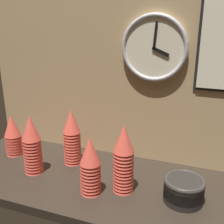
{
  "coord_description": "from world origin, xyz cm",
  "views": [
    {
      "loc": [
        34.27,
        -101.03,
        69.01
      ],
      "look_at": [
        -4.67,
        4.0,
        30.59
      ],
      "focal_mm": 45.0,
      "sensor_mm": 36.0,
      "label": 1
    }
  ],
  "objects_px": {
    "cup_stack_center_left": "(72,137)",
    "cup_stack_far_left": "(13,135)",
    "cup_stack_left": "(32,144)",
    "cup_stack_center_right": "(124,159)",
    "wall_clock": "(154,48)",
    "bowl_stack_right": "(184,189)",
    "cup_stack_center": "(90,166)"
  },
  "relations": [
    {
      "from": "cup_stack_center_left",
      "to": "cup_stack_far_left",
      "type": "bearing_deg",
      "value": -175.74
    },
    {
      "from": "cup_stack_left",
      "to": "cup_stack_center_right",
      "type": "distance_m",
      "value": 0.44
    },
    {
      "from": "cup_stack_left",
      "to": "wall_clock",
      "type": "relative_size",
      "value": 0.93
    },
    {
      "from": "bowl_stack_right",
      "to": "wall_clock",
      "type": "relative_size",
      "value": 0.54
    },
    {
      "from": "cup_stack_far_left",
      "to": "cup_stack_center_right",
      "type": "bearing_deg",
      "value": -9.84
    },
    {
      "from": "cup_stack_center_right",
      "to": "cup_stack_left",
      "type": "bearing_deg",
      "value": -179.54
    },
    {
      "from": "cup_stack_center_right",
      "to": "wall_clock",
      "type": "relative_size",
      "value": 0.98
    },
    {
      "from": "cup_stack_center",
      "to": "cup_stack_center_right",
      "type": "bearing_deg",
      "value": 26.76
    },
    {
      "from": "cup_stack_center",
      "to": "cup_stack_center_left",
      "type": "xyz_separation_m",
      "value": [
        -0.19,
        0.2,
        0.01
      ]
    },
    {
      "from": "cup_stack_center",
      "to": "bowl_stack_right",
      "type": "bearing_deg",
      "value": 11.67
    },
    {
      "from": "cup_stack_left",
      "to": "bowl_stack_right",
      "type": "distance_m",
      "value": 0.68
    },
    {
      "from": "cup_stack_far_left",
      "to": "cup_stack_center_left",
      "type": "relative_size",
      "value": 0.79
    },
    {
      "from": "cup_stack_center_right",
      "to": "wall_clock",
      "type": "distance_m",
      "value": 0.5
    },
    {
      "from": "cup_stack_center",
      "to": "bowl_stack_right",
      "type": "distance_m",
      "value": 0.38
    },
    {
      "from": "cup_stack_left",
      "to": "cup_stack_center_left",
      "type": "relative_size",
      "value": 1.0
    },
    {
      "from": "cup_stack_left",
      "to": "bowl_stack_right",
      "type": "xyz_separation_m",
      "value": [
        0.68,
        0.02,
        -0.09
      ]
    },
    {
      "from": "cup_stack_far_left",
      "to": "bowl_stack_right",
      "type": "xyz_separation_m",
      "value": [
        0.88,
        -0.1,
        -0.06
      ]
    },
    {
      "from": "cup_stack_left",
      "to": "cup_stack_far_left",
      "type": "xyz_separation_m",
      "value": [
        -0.2,
        0.11,
        -0.03
      ]
    },
    {
      "from": "cup_stack_center_left",
      "to": "bowl_stack_right",
      "type": "xyz_separation_m",
      "value": [
        0.55,
        -0.12,
        -0.09
      ]
    },
    {
      "from": "cup_stack_far_left",
      "to": "wall_clock",
      "type": "height_order",
      "value": "wall_clock"
    },
    {
      "from": "cup_stack_center_right",
      "to": "bowl_stack_right",
      "type": "xyz_separation_m",
      "value": [
        0.24,
        0.01,
        -0.09
      ]
    },
    {
      "from": "bowl_stack_right",
      "to": "wall_clock",
      "type": "height_order",
      "value": "wall_clock"
    },
    {
      "from": "cup_stack_center_left",
      "to": "cup_stack_center",
      "type": "bearing_deg",
      "value": -46.45
    },
    {
      "from": "cup_stack_far_left",
      "to": "cup_stack_center_left",
      "type": "distance_m",
      "value": 0.33
    },
    {
      "from": "cup_stack_center",
      "to": "cup_stack_far_left",
      "type": "bearing_deg",
      "value": 161.72
    },
    {
      "from": "cup_stack_center_right",
      "to": "bowl_stack_right",
      "type": "distance_m",
      "value": 0.26
    },
    {
      "from": "cup_stack_center_right",
      "to": "cup_stack_center_left",
      "type": "bearing_deg",
      "value": 156.15
    },
    {
      "from": "cup_stack_left",
      "to": "bowl_stack_right",
      "type": "relative_size",
      "value": 1.73
    },
    {
      "from": "cup_stack_far_left",
      "to": "cup_stack_center_left",
      "type": "height_order",
      "value": "cup_stack_center_left"
    },
    {
      "from": "wall_clock",
      "to": "cup_stack_center",
      "type": "bearing_deg",
      "value": -115.04
    },
    {
      "from": "bowl_stack_right",
      "to": "cup_stack_left",
      "type": "bearing_deg",
      "value": -178.48
    },
    {
      "from": "cup_stack_left",
      "to": "cup_stack_far_left",
      "type": "relative_size",
      "value": 1.27
    }
  ]
}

